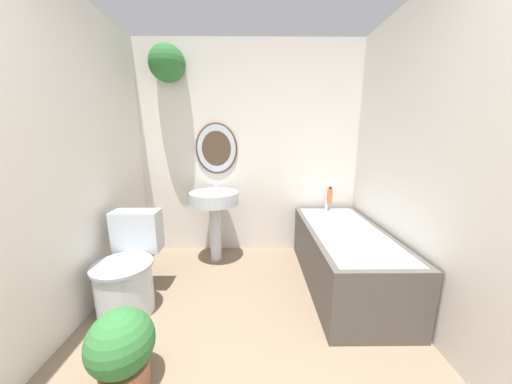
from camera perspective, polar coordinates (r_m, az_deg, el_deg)
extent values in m
cube|color=silver|center=(3.03, -1.41, 9.09)|extent=(2.61, 0.06, 2.40)
ellipsoid|color=#4C3828|center=(3.01, -8.77, 9.53)|extent=(0.48, 0.02, 0.58)
ellipsoid|color=silver|center=(3.00, -8.79, 9.52)|extent=(0.44, 0.01, 0.54)
cylinder|color=#9E6042|center=(3.13, -19.28, 26.91)|extent=(0.17, 0.17, 0.09)
sphere|color=#2D6B33|center=(3.10, -19.16, 25.41)|extent=(0.38, 0.38, 0.38)
cube|color=silver|center=(2.07, -40.30, 4.77)|extent=(0.06, 2.93, 2.40)
cube|color=silver|center=(2.02, 37.25, 5.05)|extent=(0.06, 2.93, 2.40)
cylinder|color=silver|center=(2.37, -27.10, -18.75)|extent=(0.42, 0.42, 0.39)
cylinder|color=#A0A9B1|center=(2.28, -27.62, -14.24)|extent=(0.45, 0.45, 0.02)
cube|color=silver|center=(2.47, -24.87, -7.80)|extent=(0.39, 0.19, 0.36)
cylinder|color=silver|center=(2.91, -8.99, -8.85)|extent=(0.12, 0.12, 0.65)
cylinder|color=silver|center=(2.80, -9.26, -1.34)|extent=(0.53, 0.53, 0.13)
cylinder|color=silver|center=(2.91, -8.91, 1.55)|extent=(0.02, 0.02, 0.10)
cube|color=#4C4742|center=(2.59, 18.98, -13.56)|extent=(0.68, 1.50, 0.53)
cube|color=silver|center=(2.50, 19.37, -8.41)|extent=(0.58, 1.40, 0.04)
cylinder|color=silver|center=(3.07, 15.39, -3.18)|extent=(0.04, 0.04, 0.08)
cylinder|color=#DB6633|center=(3.02, 16.08, -0.97)|extent=(0.06, 0.06, 0.17)
cylinder|color=black|center=(3.00, 16.19, 0.88)|extent=(0.03, 0.03, 0.02)
cylinder|color=#9E6042|center=(1.90, -27.06, -32.54)|extent=(0.26, 0.26, 0.13)
sphere|color=#2D6B33|center=(1.75, -27.83, -27.41)|extent=(0.35, 0.35, 0.35)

